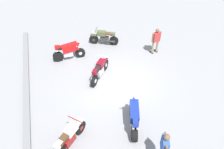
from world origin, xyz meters
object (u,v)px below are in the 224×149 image
(motorcycle_blue_sportbike, at_px, (134,116))
(person_in_red_shirt, at_px, (156,40))
(motorcycle_olive_vintage, at_px, (104,38))
(motorcycle_cream_vintage, at_px, (69,137))
(person_in_blue_shirt, at_px, (164,147))
(motorcycle_red_sportbike, at_px, (69,51))
(motorcycle_maroon_cruiser, at_px, (100,70))

(motorcycle_blue_sportbike, height_order, person_in_red_shirt, person_in_red_shirt)
(motorcycle_olive_vintage, xyz_separation_m, motorcycle_cream_vintage, (-6.85, 3.35, 0.00))
(person_in_blue_shirt, bearing_deg, motorcycle_red_sportbike, 128.34)
(motorcycle_blue_sportbike, bearing_deg, motorcycle_cream_vintage, 111.59)
(person_in_red_shirt, bearing_deg, motorcycle_maroon_cruiser, 97.11)
(motorcycle_maroon_cruiser, xyz_separation_m, motorcycle_cream_vintage, (-3.65, 2.21, -0.03))
(motorcycle_blue_sportbike, xyz_separation_m, person_in_blue_shirt, (-1.83, -0.37, 0.34))
(motorcycle_olive_vintage, distance_m, person_in_red_shirt, 3.41)
(motorcycle_olive_vintage, distance_m, person_in_blue_shirt, 8.56)
(motorcycle_olive_vintage, distance_m, motorcycle_cream_vintage, 7.62)
(motorcycle_olive_vintage, xyz_separation_m, motorcycle_blue_sportbike, (-6.72, 0.59, 0.11))
(motorcycle_blue_sportbike, distance_m, person_in_red_shirt, 5.85)
(motorcycle_olive_vintage, height_order, motorcycle_cream_vintage, same)
(motorcycle_maroon_cruiser, relative_size, person_in_red_shirt, 1.01)
(motorcycle_maroon_cruiser, height_order, person_in_blue_shirt, person_in_blue_shirt)
(motorcycle_maroon_cruiser, height_order, motorcycle_blue_sportbike, motorcycle_blue_sportbike)
(motorcycle_maroon_cruiser, bearing_deg, motorcycle_olive_vintage, 19.39)
(motorcycle_maroon_cruiser, height_order, motorcycle_cream_vintage, motorcycle_maroon_cruiser)
(motorcycle_blue_sportbike, relative_size, person_in_red_shirt, 1.13)
(motorcycle_maroon_cruiser, relative_size, motorcycle_cream_vintage, 1.12)
(person_in_red_shirt, bearing_deg, person_in_blue_shirt, 144.91)
(motorcycle_red_sportbike, xyz_separation_m, motorcycle_blue_sportbike, (-5.73, -1.86, 0.00))
(motorcycle_red_sportbike, relative_size, motorcycle_maroon_cruiser, 1.15)
(motorcycle_red_sportbike, height_order, motorcycle_maroon_cruiser, motorcycle_red_sportbike)
(motorcycle_blue_sportbike, bearing_deg, person_in_red_shirt, -16.11)
(person_in_red_shirt, bearing_deg, motorcycle_cream_vintage, 117.98)
(motorcycle_maroon_cruiser, xyz_separation_m, person_in_blue_shirt, (-5.35, -0.92, 0.42))
(motorcycle_cream_vintage, distance_m, motorcycle_blue_sportbike, 2.77)
(motorcycle_red_sportbike, bearing_deg, motorcycle_blue_sportbike, -72.03)
(motorcycle_cream_vintage, bearing_deg, motorcycle_maroon_cruiser, 14.87)
(motorcycle_maroon_cruiser, bearing_deg, motorcycle_blue_sportbike, -132.16)
(motorcycle_red_sportbike, height_order, person_in_red_shirt, person_in_red_shirt)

